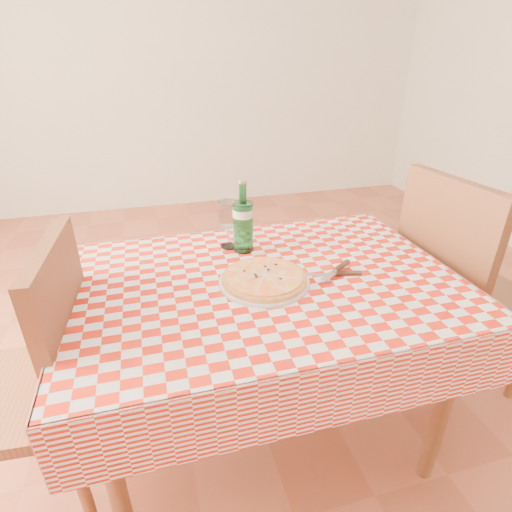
# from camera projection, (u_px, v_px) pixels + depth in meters

# --- Properties ---
(dining_table) EXTENTS (1.20, 0.80, 0.75)m
(dining_table) POSITION_uv_depth(u_px,v_px,m) (266.00, 303.00, 1.40)
(dining_table) COLOR brown
(dining_table) RESTS_ON ground
(tablecloth) EXTENTS (1.30, 0.90, 0.01)m
(tablecloth) POSITION_uv_depth(u_px,v_px,m) (266.00, 280.00, 1.36)
(tablecloth) COLOR #AD190A
(tablecloth) RESTS_ON dining_table
(chair_near) EXTENTS (0.52, 0.52, 1.04)m
(chair_near) POSITION_uv_depth(u_px,v_px,m) (455.00, 279.00, 1.68)
(chair_near) COLOR brown
(chair_near) RESTS_ON ground
(chair_far) EXTENTS (0.47, 0.47, 0.98)m
(chair_far) POSITION_uv_depth(u_px,v_px,m) (39.00, 371.00, 1.24)
(chair_far) COLOR brown
(chair_far) RESTS_ON ground
(pizza_plate) EXTENTS (0.37, 0.37, 0.04)m
(pizza_plate) POSITION_uv_depth(u_px,v_px,m) (264.00, 278.00, 1.33)
(pizza_plate) COLOR gold
(pizza_plate) RESTS_ON tablecloth
(water_bottle) EXTENTS (0.11, 0.11, 0.28)m
(water_bottle) POSITION_uv_depth(u_px,v_px,m) (243.00, 216.00, 1.49)
(water_bottle) COLOR #186028
(water_bottle) RESTS_ON tablecloth
(wine_glass) EXTENTS (0.07, 0.07, 0.19)m
(wine_glass) POSITION_uv_depth(u_px,v_px,m) (228.00, 225.00, 1.54)
(wine_glass) COLOR white
(wine_glass) RESTS_ON tablecloth
(cutlery) EXTENTS (0.27, 0.25, 0.03)m
(cutlery) POSITION_uv_depth(u_px,v_px,m) (335.00, 272.00, 1.37)
(cutlery) COLOR silver
(cutlery) RESTS_ON tablecloth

